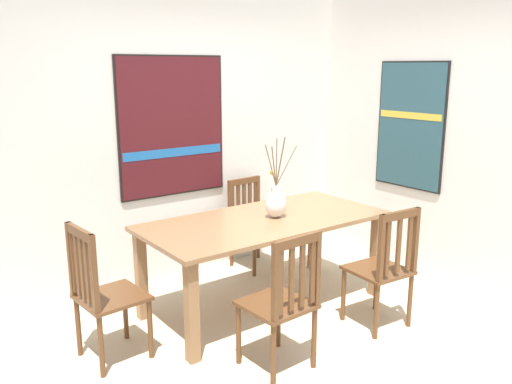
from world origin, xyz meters
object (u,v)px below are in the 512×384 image
(chair_1, at_px, (384,267))
(chair_3, at_px, (283,301))
(centerpiece_vase, at_px, (276,202))
(painting_on_back_wall, at_px, (172,127))
(dining_table, at_px, (265,230))
(painting_on_side_wall, at_px, (411,126))
(chair_2, at_px, (102,292))
(chair_0, at_px, (252,220))

(chair_1, height_order, chair_3, chair_3)
(centerpiece_vase, distance_m, chair_1, 0.99)
(chair_1, distance_m, painting_on_back_wall, 2.26)
(painting_on_back_wall, bearing_deg, chair_3, -97.24)
(chair_3, distance_m, painting_on_back_wall, 2.15)
(dining_table, bearing_deg, chair_3, -120.52)
(chair_3, relative_size, painting_on_side_wall, 0.79)
(dining_table, relative_size, centerpiece_vase, 2.92)
(chair_1, bearing_deg, chair_2, 157.09)
(centerpiece_vase, relative_size, painting_on_back_wall, 0.54)
(dining_table, height_order, chair_1, chair_1)
(centerpiece_vase, xyz_separation_m, chair_2, (-1.49, 0.00, -0.39))
(chair_3, bearing_deg, chair_0, 59.64)
(chair_2, distance_m, painting_on_back_wall, 1.84)
(dining_table, bearing_deg, painting_on_back_wall, 103.29)
(chair_2, height_order, painting_on_side_wall, painting_on_side_wall)
(chair_1, bearing_deg, painting_on_back_wall, 111.85)
(dining_table, xyz_separation_m, chair_2, (-1.40, -0.03, -0.16))
(centerpiece_vase, height_order, chair_2, centerpiece_vase)
(painting_on_side_wall, bearing_deg, painting_on_back_wall, 149.83)
(dining_table, xyz_separation_m, chair_3, (-0.50, -0.84, -0.17))
(centerpiece_vase, bearing_deg, painting_on_back_wall, 107.63)
(dining_table, height_order, chair_3, chair_3)
(chair_2, height_order, chair_3, chair_2)
(chair_3, bearing_deg, dining_table, 59.48)
(chair_0, distance_m, chair_1, 1.65)
(dining_table, height_order, chair_0, chair_0)
(dining_table, relative_size, chair_1, 2.09)
(dining_table, distance_m, chair_2, 1.41)
(dining_table, bearing_deg, chair_0, 59.80)
(chair_3, xyz_separation_m, painting_on_side_wall, (2.22, 0.77, 0.93))
(painting_on_back_wall, bearing_deg, chair_2, -136.19)
(dining_table, height_order, painting_on_side_wall, painting_on_side_wall)
(chair_2, bearing_deg, chair_0, 24.35)
(dining_table, distance_m, chair_0, 0.97)
(chair_3, bearing_deg, painting_on_side_wall, 19.06)
(dining_table, xyz_separation_m, chair_0, (0.48, 0.82, -0.19))
(centerpiece_vase, relative_size, chair_0, 0.78)
(chair_1, relative_size, chair_3, 1.00)
(chair_0, distance_m, chair_2, 2.06)
(chair_2, bearing_deg, chair_3, -42.18)
(chair_3, bearing_deg, painting_on_back_wall, 82.76)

